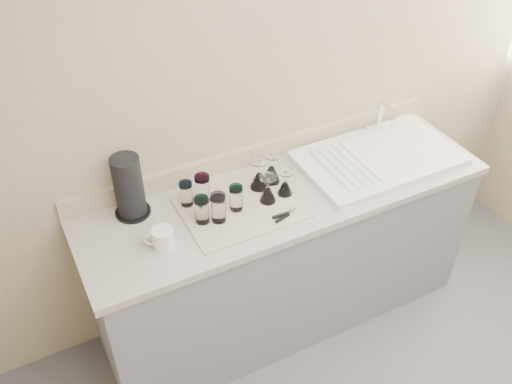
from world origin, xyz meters
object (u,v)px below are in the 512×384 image
white_mug (162,239)px  goblet_back_left (259,178)px  tumbler_magenta (202,210)px  paper_towel_roll (129,187)px  goblet_back_right (271,172)px  goblet_front_right (285,186)px  tumbler_teal (186,193)px  can_opener (286,215)px  tumbler_blue (218,208)px  tumbler_cyan (203,188)px  sink_unit (379,157)px  tumbler_lavender (236,198)px  goblet_front_left (268,193)px

white_mug → goblet_back_left: bearing=17.1°
tumbler_magenta → paper_towel_roll: bearing=141.4°
goblet_back_right → goblet_front_right: goblet_back_right is taller
white_mug → goblet_front_right: bearing=6.2°
tumbler_teal → can_opener: (0.37, -0.29, -0.06)m
tumbler_blue → tumbler_magenta: bearing=159.8°
tumbler_cyan → tumbler_magenta: bearing=-114.4°
can_opener → sink_unit: bearing=14.7°
tumbler_lavender → paper_towel_roll: 0.49m
tumbler_lavender → can_opener: bearing=-40.3°
goblet_front_right → tumbler_magenta: bearing=-179.6°
sink_unit → goblet_back_right: size_ratio=5.02×
tumbler_lavender → goblet_front_right: 0.26m
goblet_back_right → white_mug: goblet_back_right is taller
tumbler_blue → paper_towel_roll: size_ratio=0.46×
goblet_back_right → paper_towel_roll: size_ratio=0.53×
tumbler_blue → goblet_front_right: size_ratio=1.09×
tumbler_lavender → can_opener: tumbler_lavender is taller
goblet_back_left → paper_towel_roll: bearing=170.2°
tumbler_lavender → paper_towel_roll: size_ratio=0.41×
tumbler_magenta → tumbler_blue: size_ratio=0.94×
tumbler_teal → white_mug: 0.29m
goblet_front_right → tumbler_cyan: bearing=160.6°
tumbler_cyan → can_opener: (0.29, -0.28, -0.06)m
tumbler_lavender → goblet_front_left: size_ratio=0.91×
goblet_back_right → can_opener: (-0.07, -0.26, -0.05)m
goblet_front_left → tumbler_teal: bearing=156.7°
tumbler_blue → tumbler_lavender: tumbler_blue is taller
tumbler_magenta → paper_towel_roll: 0.34m
tumbler_teal → goblet_back_left: size_ratio=0.78×
tumbler_teal → goblet_back_right: 0.44m
goblet_back_right → white_mug: bearing=-163.5°
goblet_front_right → paper_towel_roll: size_ratio=0.42×
tumbler_teal → can_opener: tumbler_teal is taller
white_mug → paper_towel_roll: (-0.05, 0.28, 0.10)m
goblet_back_right → tumbler_cyan: bearing=178.0°
goblet_front_left → tumbler_cyan: bearing=152.8°
sink_unit → tumbler_lavender: sink_unit is taller
tumbler_lavender → tumbler_blue: bearing=-161.7°
sink_unit → tumbler_magenta: 1.01m
sink_unit → goblet_back_right: bearing=171.0°
sink_unit → tumbler_teal: sink_unit is taller
sink_unit → goblet_front_right: (-0.57, -0.03, 0.03)m
tumbler_cyan → goblet_back_right: goblet_back_right is taller
tumbler_blue → goblet_front_right: bearing=4.5°
can_opener → tumbler_lavender: bearing=139.7°
tumbler_magenta → can_opener: bearing=-22.0°
tumbler_lavender → paper_towel_roll: bearing=155.4°
goblet_front_right → can_opener: bearing=-118.0°
can_opener → white_mug: white_mug is taller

